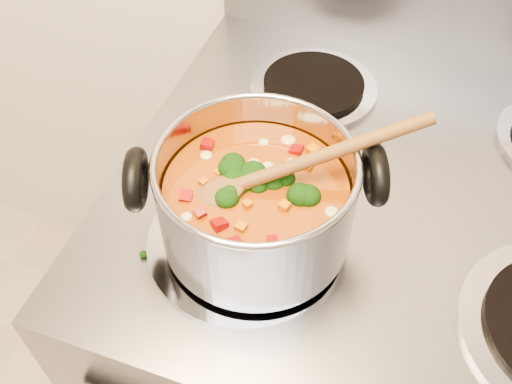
{
  "coord_description": "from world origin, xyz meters",
  "views": [
    {
      "loc": [
        -0.07,
        0.62,
        1.49
      ],
      "look_at": [
        -0.21,
        1.01,
        1.01
      ],
      "focal_mm": 40.0,
      "sensor_mm": 36.0,
      "label": 1
    }
  ],
  "objects": [
    {
      "name": "electric_range",
      "position": [
        -0.03,
        1.16,
        0.47
      ],
      "size": [
        0.79,
        0.71,
        1.08
      ],
      "color": "gray",
      "rests_on": "ground"
    },
    {
      "name": "stockpot",
      "position": [
        -0.21,
        1.01,
        1.0
      ],
      "size": [
        0.29,
        0.22,
        0.14
      ],
      "rotation": [
        0.0,
        0.0,
        0.36
      ],
      "color": "#A2A2AA",
      "rests_on": "electric_range"
    },
    {
      "name": "wooden_spoon",
      "position": [
        -0.2,
        1.02,
        1.04
      ],
      "size": [
        0.25,
        0.16,
        0.1
      ],
      "rotation": [
        0.0,
        0.0,
        0.53
      ],
      "color": "brown",
      "rests_on": "stockpot"
    },
    {
      "name": "cooktop_crumbs",
      "position": [
        -0.26,
        1.01,
        0.92
      ],
      "size": [
        0.13,
        0.34,
        0.01
      ],
      "color": "black",
      "rests_on": "electric_range"
    }
  ]
}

